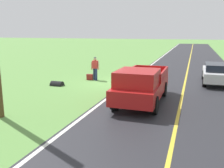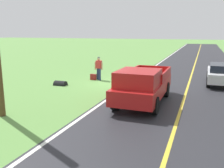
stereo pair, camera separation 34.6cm
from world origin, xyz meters
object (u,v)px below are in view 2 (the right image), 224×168
(hitchhiker_walking, at_px, (99,67))
(sedan_near_oncoming, at_px, (222,73))
(suitcase_carried, at_px, (93,77))
(pickup_truck_passing, at_px, (142,85))

(hitchhiker_walking, distance_m, sedan_near_oncoming, 8.64)
(suitcase_carried, bearing_deg, hitchhiker_walking, 100.86)
(suitcase_carried, bearing_deg, sedan_near_oncoming, 96.51)
(hitchhiker_walking, bearing_deg, pickup_truck_passing, 131.88)
(hitchhiker_walking, height_order, suitcase_carried, hitchhiker_walking)
(hitchhiker_walking, xyz_separation_m, sedan_near_oncoming, (-8.52, -1.44, -0.23))
(hitchhiker_walking, xyz_separation_m, suitcase_carried, (0.41, 0.10, -0.76))
(suitcase_carried, xyz_separation_m, pickup_truck_passing, (-4.90, 4.90, 0.75))
(hitchhiker_walking, relative_size, sedan_near_oncoming, 0.40)
(hitchhiker_walking, bearing_deg, suitcase_carried, 14.18)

